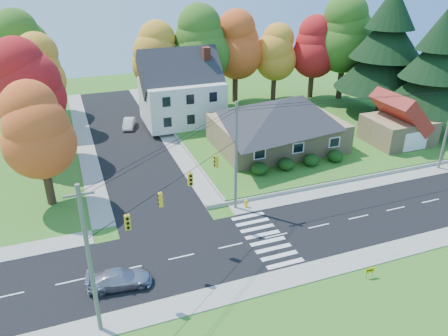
% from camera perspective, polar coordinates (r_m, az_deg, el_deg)
% --- Properties ---
extents(ground, '(120.00, 120.00, 0.00)m').
position_cam_1_polar(ground, '(36.19, 6.83, -8.77)').
color(ground, '#3D7923').
extents(road_main, '(90.00, 8.00, 0.02)m').
position_cam_1_polar(road_main, '(36.19, 6.83, -8.76)').
color(road_main, black).
rests_on(road_main, ground).
extents(road_cross, '(8.00, 44.00, 0.02)m').
position_cam_1_polar(road_cross, '(56.42, -12.69, 3.90)').
color(road_cross, black).
rests_on(road_cross, ground).
extents(sidewalk_north, '(90.00, 2.00, 0.08)m').
position_cam_1_polar(sidewalk_north, '(39.94, 3.60, -4.96)').
color(sidewalk_north, '#9C9A90').
rests_on(sidewalk_north, ground).
extents(sidewalk_south, '(90.00, 2.00, 0.08)m').
position_cam_1_polar(sidewalk_south, '(32.73, 10.88, -13.27)').
color(sidewalk_south, '#9C9A90').
rests_on(sidewalk_south, ground).
extents(lawn, '(30.00, 30.00, 0.50)m').
position_cam_1_polar(lawn, '(58.18, 8.99, 5.15)').
color(lawn, '#3D7923').
rests_on(lawn, ground).
extents(ranch_house, '(14.60, 10.60, 5.40)m').
position_cam_1_polar(ranch_house, '(50.76, 6.97, 5.82)').
color(ranch_house, tan).
rests_on(ranch_house, lawn).
extents(colonial_house, '(10.40, 8.40, 9.60)m').
position_cam_1_polar(colonial_house, '(58.29, -5.53, 9.87)').
color(colonial_house, silver).
rests_on(colonial_house, lawn).
extents(garage, '(7.30, 6.30, 4.60)m').
position_cam_1_polar(garage, '(55.60, 21.90, 5.44)').
color(garage, tan).
rests_on(garage, lawn).
extents(hedge_row, '(10.70, 1.70, 1.27)m').
position_cam_1_polar(hedge_row, '(46.33, 9.74, 0.78)').
color(hedge_row, '#163A10').
rests_on(hedge_row, lawn).
extents(traffic_infrastructure, '(38.10, 10.66, 10.00)m').
position_cam_1_polar(traffic_infrastructure, '(34.57, 6.04, -0.59)').
color(traffic_infrastructure, '#666059').
rests_on(traffic_infrastructure, ground).
extents(tree_lot_0, '(6.72, 6.72, 12.51)m').
position_cam_1_polar(tree_lot_0, '(62.66, -9.05, 14.30)').
color(tree_lot_0, '#3F2A19').
rests_on(tree_lot_0, lawn).
extents(tree_lot_1, '(7.84, 7.84, 14.60)m').
position_cam_1_polar(tree_lot_1, '(62.94, -3.40, 15.82)').
color(tree_lot_1, '#3F2A19').
rests_on(tree_lot_1, lawn).
extents(tree_lot_2, '(7.28, 7.28, 13.56)m').
position_cam_1_polar(tree_lot_2, '(65.97, 1.52, 15.74)').
color(tree_lot_2, '#3F2A19').
rests_on(tree_lot_2, lawn).
extents(tree_lot_3, '(6.16, 6.16, 11.47)m').
position_cam_1_polar(tree_lot_3, '(67.77, 6.70, 14.73)').
color(tree_lot_3, '#3F2A19').
rests_on(tree_lot_3, lawn).
extents(tree_lot_4, '(6.72, 6.72, 12.51)m').
position_cam_1_polar(tree_lot_4, '(69.71, 11.68, 15.24)').
color(tree_lot_4, '#3F2A19').
rests_on(tree_lot_4, lawn).
extents(tree_lot_5, '(8.40, 8.40, 15.64)m').
position_cam_1_polar(tree_lot_5, '(69.96, 15.63, 16.51)').
color(tree_lot_5, '#3F2A19').
rests_on(tree_lot_5, lawn).
extents(conifer_east_a, '(12.80, 12.80, 16.96)m').
position_cam_1_polar(conifer_east_a, '(64.49, 20.44, 14.36)').
color(conifer_east_a, '#3F2A19').
rests_on(conifer_east_a, lawn).
extents(conifer_east_b, '(11.20, 11.20, 14.84)m').
position_cam_1_polar(conifer_east_b, '(59.67, 25.92, 11.50)').
color(conifer_east_b, '#3F2A19').
rests_on(conifer_east_b, lawn).
extents(tree_west_0, '(6.16, 6.16, 11.47)m').
position_cam_1_polar(tree_west_0, '(40.53, -23.14, 4.55)').
color(tree_west_0, '#3F2A19').
rests_on(tree_west_0, ground).
extents(tree_west_1, '(7.28, 7.28, 13.56)m').
position_cam_1_polar(tree_west_1, '(49.81, -24.45, 9.59)').
color(tree_west_1, '#3F2A19').
rests_on(tree_west_1, ground).
extents(tree_west_2, '(6.72, 6.72, 12.51)m').
position_cam_1_polar(tree_west_2, '(59.62, -23.08, 11.54)').
color(tree_west_2, '#3F2A19').
rests_on(tree_west_2, ground).
extents(tree_west_3, '(7.84, 7.84, 14.60)m').
position_cam_1_polar(tree_west_3, '(67.33, -24.95, 13.79)').
color(tree_west_3, '#3F2A19').
rests_on(tree_west_3, ground).
extents(silver_sedan, '(4.55, 2.27, 1.27)m').
position_cam_1_polar(silver_sedan, '(31.53, -13.49, -13.88)').
color(silver_sedan, '#AAAABA').
rests_on(silver_sedan, road_main).
extents(white_car, '(2.31, 3.95, 1.23)m').
position_cam_1_polar(white_car, '(59.48, -12.31, 5.73)').
color(white_car, silver).
rests_on(white_car, road_cross).
extents(fire_hydrant, '(0.49, 0.38, 0.85)m').
position_cam_1_polar(fire_hydrant, '(39.51, 2.90, -4.69)').
color(fire_hydrant, yellow).
rests_on(fire_hydrant, ground).
extents(yard_sign, '(0.68, 0.09, 0.85)m').
position_cam_1_polar(yard_sign, '(33.09, 18.55, -12.57)').
color(yard_sign, black).
rests_on(yard_sign, ground).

